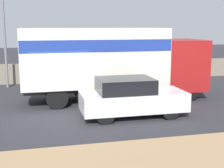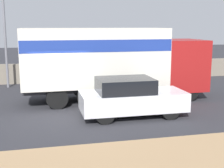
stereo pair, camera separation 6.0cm
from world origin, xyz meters
TOP-DOWN VIEW (x-y plane):
  - ground_plane at (0.00, 0.00)m, footprint 80.00×80.00m
  - stone_wall_backdrop at (0.00, 7.36)m, footprint 60.00×0.35m
  - street_lamp at (-2.65, 6.25)m, footprint 0.56×0.28m
  - box_truck at (2.48, 1.82)m, footprint 8.67×2.49m
  - car_hatchback at (2.64, -1.01)m, footprint 4.10×1.73m

SIDE VIEW (x-z plane):
  - ground_plane at x=0.00m, z-range 0.00..0.00m
  - stone_wall_backdrop at x=0.00m, z-range 0.00..1.22m
  - car_hatchback at x=2.64m, z-range 0.00..1.54m
  - box_truck at x=2.48m, z-range 0.31..3.74m
  - street_lamp at x=-2.65m, z-range 0.55..7.50m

